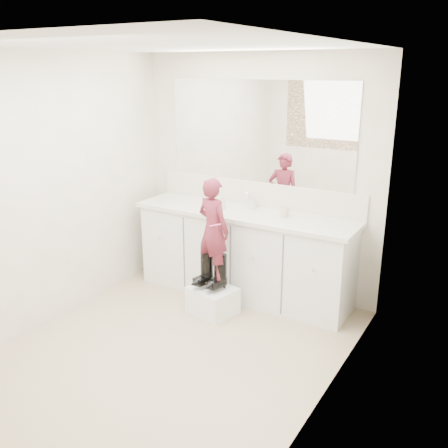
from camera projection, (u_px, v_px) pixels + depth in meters
The scene contains 17 objects.
floor at pixel (174, 348), 4.19m from camera, with size 3.00×3.00×0.00m, color #938160.
ceiling at pixel (163, 45), 3.47m from camera, with size 3.00×3.00×0.00m, color white.
wall_back at pixel (258, 176), 5.06m from camera, with size 2.60×2.60×0.00m, color beige.
wall_left at pixel (52, 190), 4.47m from camera, with size 3.00×3.00×0.00m, color beige.
wall_right at pixel (332, 239), 3.20m from camera, with size 3.00×3.00×0.00m, color beige.
vanity_cabinet at pixel (244, 255), 5.07m from camera, with size 2.20×0.55×0.85m, color silver.
countertop at pixel (244, 214), 4.92m from camera, with size 2.28×0.58×0.04m, color beige.
backsplash at pixel (257, 194), 5.10m from camera, with size 2.28×0.03×0.25m, color beige.
mirror at pixel (258, 132), 4.92m from camera, with size 2.00×0.02×1.00m, color white.
faucet at pixel (252, 203), 5.04m from camera, with size 0.08×0.08×0.10m, color silver.
cup at pixel (284, 211), 4.75m from camera, with size 0.11×0.11×0.10m, color beige.
soap_bottle at pixel (219, 199), 4.98m from camera, with size 0.09×0.09×0.20m, color beige.
step_stool at pixel (213, 301), 4.74m from camera, with size 0.41×0.34×0.26m, color white.
boot_left at pixel (207, 269), 4.71m from camera, with size 0.13×0.23×0.34m, color black, non-canonical shape.
boot_right at pixel (220, 272), 4.63m from camera, with size 0.13×0.23×0.34m, color black, non-canonical shape.
toddler at pixel (213, 229), 4.55m from camera, with size 0.35×0.23×0.96m, color #9D3048.
toothbrush at pixel (215, 225), 4.43m from camera, with size 0.01×0.01×0.14m, color pink.
Camera 1 is at (2.25, -2.95, 2.25)m, focal length 40.00 mm.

